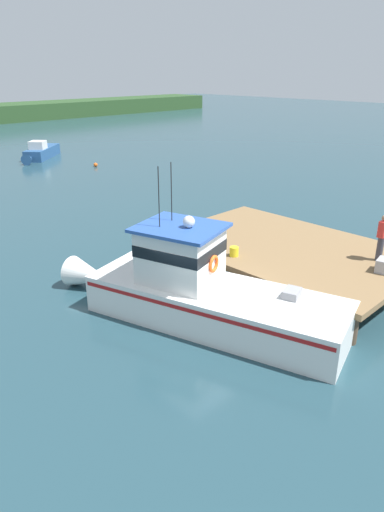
# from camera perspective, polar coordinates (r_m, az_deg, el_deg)

# --- Properties ---
(ground_plane) EXTENTS (200.00, 200.00, 0.00)m
(ground_plane) POSITION_cam_1_polar(r_m,az_deg,el_deg) (14.75, 0.49, -7.75)
(ground_plane) COLOR #23424C
(dock) EXTENTS (6.00, 9.00, 1.20)m
(dock) POSITION_cam_1_polar(r_m,az_deg,el_deg) (17.70, 11.54, 0.90)
(dock) COLOR #4C3D2D
(dock) RESTS_ON ground
(main_fishing_boat) EXTENTS (4.69, 9.92, 4.80)m
(main_fishing_boat) POSITION_cam_1_polar(r_m,az_deg,el_deg) (14.26, 0.81, -4.27)
(main_fishing_boat) COLOR white
(main_fishing_boat) RESTS_ON ground
(crate_stack_mid_dock) EXTENTS (0.66, 0.53, 0.41)m
(crate_stack_mid_dock) POSITION_cam_1_polar(r_m,az_deg,el_deg) (17.83, 0.79, 2.68)
(crate_stack_mid_dock) COLOR #9E9EA3
(crate_stack_mid_dock) RESTS_ON dock
(crate_single_far) EXTENTS (0.67, 0.54, 0.44)m
(crate_single_far) POSITION_cam_1_polar(r_m,az_deg,el_deg) (16.24, 22.67, -1.09)
(crate_single_far) COLOR #9E9EA3
(crate_single_far) RESTS_ON dock
(bait_bucket) EXTENTS (0.32, 0.32, 0.34)m
(bait_bucket) POSITION_cam_1_polar(r_m,az_deg,el_deg) (16.33, 5.22, 0.56)
(bait_bucket) COLOR yellow
(bait_bucket) RESTS_ON dock
(deckhand_by_the_boat) EXTENTS (0.36, 0.22, 1.63)m
(deckhand_by_the_boat) POSITION_cam_1_polar(r_m,az_deg,el_deg) (16.93, 22.41, 2.20)
(deckhand_by_the_boat) COLOR #383842
(deckhand_by_the_boat) RESTS_ON dock
(moored_boat_outer_mooring) EXTENTS (5.38, 5.00, 1.56)m
(moored_boat_outer_mooring) POSITION_cam_1_polar(r_m,az_deg,el_deg) (43.54, -18.23, 12.10)
(moored_boat_outer_mooring) COLOR #285184
(moored_boat_outer_mooring) RESTS_ON ground
(mooring_buoy_outer) EXTENTS (0.32, 0.32, 0.32)m
(mooring_buoy_outer) POSITION_cam_1_polar(r_m,az_deg,el_deg) (38.60, -11.84, 10.98)
(mooring_buoy_outer) COLOR #EA5B19
(mooring_buoy_outer) RESTS_ON ground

